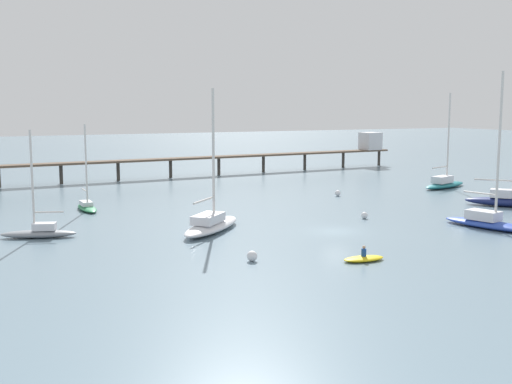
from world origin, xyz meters
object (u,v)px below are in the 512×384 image
Objects in this scene: pier at (240,153)px; sailboat_gray at (39,230)px; sailboat_teal at (444,182)px; dinghy_yellow at (364,258)px; mooring_buoy_near at (364,215)px; sailboat_navy at (507,200)px; sailboat_white at (211,223)px; sailboat_green at (87,205)px; mooring_buoy_mid at (338,193)px; mooring_buoy_outer at (252,256)px; sailboat_blue at (489,220)px.

sailboat_gray is at bearing -132.91° from pier.
sailboat_teal is 44.43m from dinghy_yellow.
sailboat_teal reaches higher than mooring_buoy_near.
sailboat_navy is 34.78m from sailboat_white.
mooring_buoy_mid is (30.04, -2.82, -0.23)m from sailboat_green.
dinghy_yellow is 8.04m from mooring_buoy_outer.
sailboat_green reaches higher than sailboat_gray.
dinghy_yellow is at bearing -42.97° from sailboat_gray.
sailboat_navy is 0.91× the size of sailboat_white.
dinghy_yellow is (-28.85, -13.53, -0.58)m from sailboat_navy.
sailboat_navy is (42.43, -17.89, 0.19)m from sailboat_green.
sailboat_white is at bearing 111.83° from dinghy_yellow.
sailboat_gray is 27.32m from dinghy_yellow.
sailboat_green is 13.75× the size of mooring_buoy_near.
sailboat_green reaches higher than mooring_buoy_near.
sailboat_navy reaches higher than sailboat_green.
sailboat_teal is 16.09m from sailboat_navy.
sailboat_white reaches higher than mooring_buoy_near.
sailboat_green reaches higher than mooring_buoy_mid.
mooring_buoy_mid is at bearing 129.43° from sailboat_navy.
pier reaches higher than dinghy_yellow.
pier is at bearing 47.09° from sailboat_gray.
mooring_buoy_near is (16.04, -0.63, -0.42)m from sailboat_white.
mooring_buoy_outer is (-24.79, -1.74, -0.38)m from sailboat_blue.
sailboat_gray is 49.10m from sailboat_navy.
sailboat_navy reaches higher than dinghy_yellow.
mooring_buoy_outer is 34.60m from mooring_buoy_mid.
mooring_buoy_outer is at bearing -113.50° from pier.
sailboat_white is 26.31m from mooring_buoy_mid.
sailboat_teal is 17.84× the size of mooring_buoy_mid.
sailboat_white is at bearing 83.10° from mooring_buoy_outer.
mooring_buoy_near is (17.41, 10.70, -0.05)m from mooring_buoy_outer.
mooring_buoy_near is at bearing -148.12° from sailboat_teal.
dinghy_yellow reaches higher than mooring_buoy_mid.
sailboat_gray is 0.65× the size of sailboat_blue.
sailboat_teal is at bearing 31.88° from mooring_buoy_near.
sailboat_teal is (17.49, -28.85, -2.54)m from pier.
mooring_buoy_outer reaches higher than mooring_buoy_near.
sailboat_navy is 31.87m from dinghy_yellow.
pier is 53.39m from sailboat_gray.
mooring_buoy_outer is (-23.59, -54.26, -2.92)m from pier.
mooring_buoy_outer is at bearing -96.90° from sailboat_white.
sailboat_gray is 11.84× the size of mooring_buoy_outer.
sailboat_gray is 37.79m from mooring_buoy_mid.
sailboat_green is 0.73× the size of sailboat_white.
pier is at bearing 90.29° from mooring_buoy_mid.
sailboat_white is at bearing -65.27° from sailboat_green.
sailboat_gray is 0.99× the size of sailboat_green.
sailboat_navy is (-4.95, -15.31, 0.01)m from sailboat_teal.
sailboat_blue is (31.09, -26.26, 0.18)m from sailboat_green.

